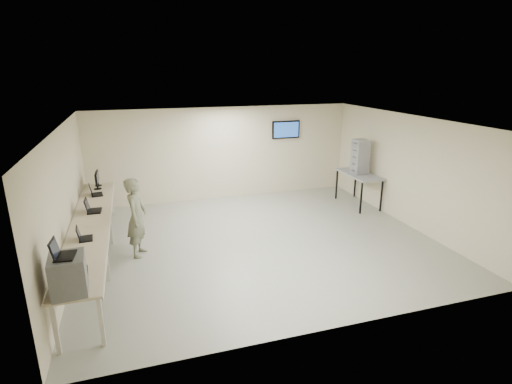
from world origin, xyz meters
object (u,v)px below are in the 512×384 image
object	(u,v)px
side_table	(359,176)
equipment_box	(68,275)
soldier	(137,217)
workbench	(91,226)

from	to	relation	value
side_table	equipment_box	bearing A→B (deg)	-148.98
soldier	workbench	bearing A→B (deg)	113.86
soldier	side_table	distance (m)	6.47
workbench	soldier	distance (m)	0.90
workbench	side_table	xyz separation A→B (m)	(7.19, 1.61, 0.06)
workbench	equipment_box	size ratio (longest dim) A/B	10.97
equipment_box	soldier	bearing A→B (deg)	67.23
equipment_box	side_table	size ratio (longest dim) A/B	0.34
equipment_box	soldier	xyz separation A→B (m)	(0.96, 2.86, -0.31)
workbench	equipment_box	world-z (taller)	equipment_box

